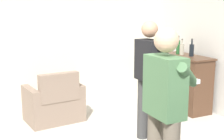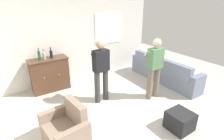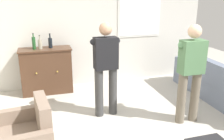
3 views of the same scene
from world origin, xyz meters
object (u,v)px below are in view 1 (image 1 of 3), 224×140
Objects in this scene: armchair at (54,104)px; sideboard_cabinet at (184,82)px; bottle_liquor_amber at (192,50)px; bottle_wine_green at (178,47)px; bottle_spirits_clear at (182,49)px; person_standing_right at (165,109)px; person_standing_left at (149,76)px.

sideboard_cabinet reaches higher than armchair.
bottle_liquor_amber is (0.13, 0.03, 0.61)m from sideboard_cabinet.
bottle_liquor_amber is (0.34, 0.04, -0.02)m from bottle_wine_green.
bottle_liquor_amber is at bearing 78.60° from armchair.
armchair is 2.49m from bottle_spirits_clear.
person_standing_right is (2.25, -2.01, 0.44)m from sideboard_cabinet.
bottle_wine_green is 1.16× the size of bottle_spirits_clear.
armchair is 0.86× the size of sideboard_cabinet.
armchair is 2.57m from bottle_liquor_amber.
person_standing_left is (1.06, -1.36, -0.17)m from bottle_spirits_clear.
person_standing_right is (2.34, -1.99, -0.17)m from bottle_spirits_clear.
person_standing_left reaches higher than bottle_wine_green.
person_standing_right is at bearing -39.06° from bottle_wine_green.
person_standing_left is 1.43m from person_standing_right.
bottle_wine_green is 3.18m from person_standing_right.
armchair is 3.00× the size of bottle_liquor_amber.
sideboard_cabinet is 0.66× the size of person_standing_right.
person_standing_left is (1.33, 0.98, 0.65)m from armchair.
bottle_spirits_clear is at bearing -165.91° from sideboard_cabinet.
bottle_wine_green is (-0.21, -0.01, 0.63)m from sideboard_cabinet.
sideboard_cabinet is 0.61m from bottle_spirits_clear.
bottle_liquor_amber is 1.07× the size of bottle_spirits_clear.
person_standing_right is at bearing -26.29° from person_standing_left.
person_standing_right reaches higher than bottle_wine_green.
armchair is 0.56× the size of person_standing_left.
sideboard_cabinet is 1.75m from person_standing_left.
person_standing_left is at bearing -58.92° from bottle_liquor_amber.
bottle_wine_green is 0.20× the size of person_standing_right.
bottle_wine_green is 0.34m from bottle_liquor_amber.
bottle_spirits_clear is at bearing 139.63° from person_standing_right.
person_standing_left is 1.00× the size of person_standing_right.
bottle_spirits_clear is 0.18× the size of person_standing_right.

